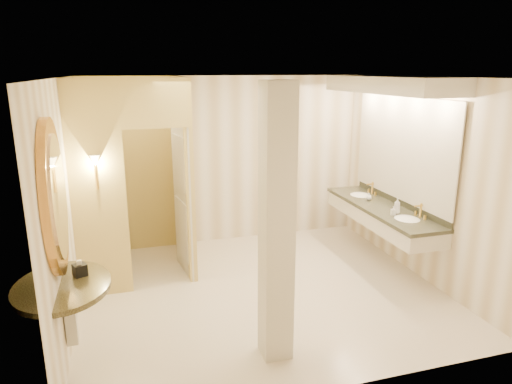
{
  "coord_description": "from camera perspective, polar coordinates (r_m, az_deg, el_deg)",
  "views": [
    {
      "loc": [
        -1.59,
        -5.17,
        2.78
      ],
      "look_at": [
        -0.02,
        0.2,
        1.28
      ],
      "focal_mm": 32.0,
      "sensor_mm": 36.0,
      "label": 1
    }
  ],
  "objects": [
    {
      "name": "wall_front",
      "position": [
        3.82,
        9.65,
        -7.21
      ],
      "size": [
        4.5,
        0.02,
        2.7
      ],
      "primitive_type": "cube",
      "color": "#EFE2CF",
      "rests_on": "floor"
    },
    {
      "name": "soap_bottle_a",
      "position": [
        6.47,
        16.78,
        -2.26
      ],
      "size": [
        0.06,
        0.06,
        0.12
      ],
      "primitive_type": "imported",
      "rotation": [
        0.0,
        0.0,
        -0.15
      ],
      "color": "beige",
      "rests_on": "vanity"
    },
    {
      "name": "pillar",
      "position": [
        4.3,
        2.59,
        -4.45
      ],
      "size": [
        0.28,
        0.28,
        2.7
      ],
      "primitive_type": "cube",
      "color": "beige",
      "rests_on": "floor"
    },
    {
      "name": "wall_right",
      "position": [
        6.6,
        19.77,
        1.57
      ],
      "size": [
        0.02,
        4.0,
        2.7
      ],
      "primitive_type": "cube",
      "color": "#EFE2CF",
      "rests_on": "floor"
    },
    {
      "name": "floor",
      "position": [
        6.08,
        0.69,
        -12.22
      ],
      "size": [
        4.5,
        4.5,
        0.0
      ],
      "primitive_type": "plane",
      "color": "beige",
      "rests_on": "ground"
    },
    {
      "name": "console_shelf",
      "position": [
        4.46,
        -23.5,
        -5.01
      ],
      "size": [
        1.08,
        1.08,
        1.99
      ],
      "color": "black",
      "rests_on": "floor"
    },
    {
      "name": "soap_bottle_c",
      "position": [
        6.54,
        17.23,
        -1.64
      ],
      "size": [
        0.1,
        0.1,
        0.22
      ],
      "primitive_type": "imported",
      "rotation": [
        0.0,
        0.0,
        -0.14
      ],
      "color": "#C6B28C",
      "rests_on": "vanity"
    },
    {
      "name": "tissue_box",
      "position": [
        4.73,
        -21.16,
        -9.07
      ],
      "size": [
        0.15,
        0.15,
        0.11
      ],
      "primitive_type": "cube",
      "rotation": [
        0.0,
        0.0,
        0.42
      ],
      "color": "black",
      "rests_on": "console_shelf"
    },
    {
      "name": "toilet_closet",
      "position": [
        6.32,
        -11.59,
        1.92
      ],
      "size": [
        1.5,
        1.55,
        2.7
      ],
      "color": "#F2DF7E",
      "rests_on": "floor"
    },
    {
      "name": "vanity",
      "position": [
        6.72,
        16.11,
        4.52
      ],
      "size": [
        0.75,
        2.5,
        2.09
      ],
      "color": "beige",
      "rests_on": "floor"
    },
    {
      "name": "ceiling",
      "position": [
        5.41,
        0.78,
        14.14
      ],
      "size": [
        4.5,
        4.5,
        0.0
      ],
      "primitive_type": "plane",
      "rotation": [
        3.14,
        0.0,
        0.0
      ],
      "color": "white",
      "rests_on": "wall_back"
    },
    {
      "name": "soap_bottle_b",
      "position": [
        7.09,
        13.92,
        -0.57
      ],
      "size": [
        0.1,
        0.1,
        0.11
      ],
      "primitive_type": "imported",
      "rotation": [
        0.0,
        0.0,
        0.16
      ],
      "color": "silver",
      "rests_on": "vanity"
    },
    {
      "name": "toilet",
      "position": [
        7.1,
        -18.13,
        -5.67
      ],
      "size": [
        0.55,
        0.78,
        0.73
      ],
      "primitive_type": "imported",
      "rotation": [
        0.0,
        0.0,
        3.35
      ],
      "color": "white",
      "rests_on": "floor"
    },
    {
      "name": "wall_sconce",
      "position": [
        5.7,
        -19.46,
        3.54
      ],
      "size": [
        0.14,
        0.14,
        0.42
      ],
      "color": "gold",
      "rests_on": "toilet_closet"
    },
    {
      "name": "wall_back",
      "position": [
        7.48,
        -3.78,
        3.94
      ],
      "size": [
        4.5,
        0.02,
        2.7
      ],
      "primitive_type": "cube",
      "color": "#EFE2CF",
      "rests_on": "floor"
    },
    {
      "name": "wall_left",
      "position": [
        5.4,
        -22.73,
        -1.57
      ],
      "size": [
        0.02,
        4.0,
        2.7
      ],
      "primitive_type": "cube",
      "color": "#EFE2CF",
      "rests_on": "floor"
    }
  ]
}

